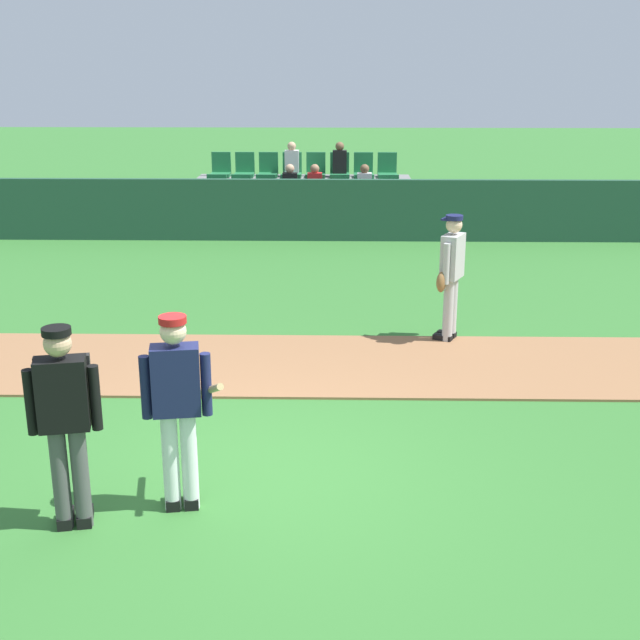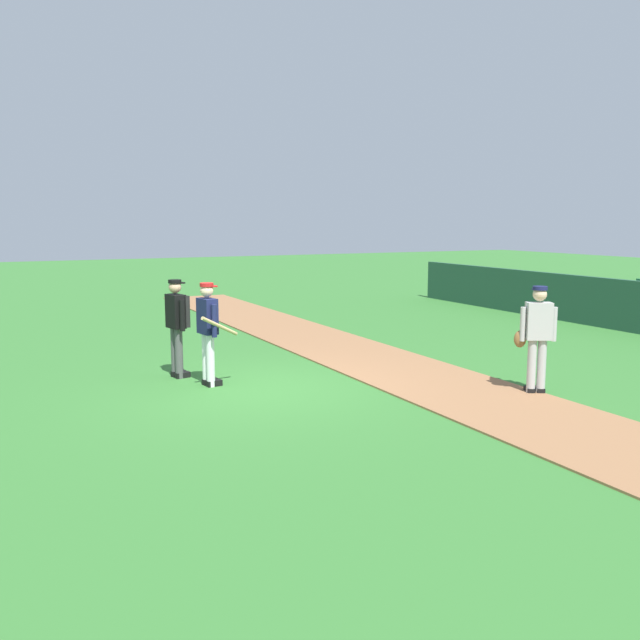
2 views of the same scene
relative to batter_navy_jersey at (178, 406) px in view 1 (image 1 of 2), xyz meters
The scene contains 7 objects.
ground_plane 1.30m from the batter_navy_jersey, 50.31° to the left, with size 80.00×80.00×0.00m, color #33702D.
infield_dirt_path 3.73m from the batter_navy_jersey, 81.19° to the left, with size 28.00×2.24×0.03m, color #936642.
dugout_fence 11.21m from the batter_navy_jersey, 87.17° to the left, with size 20.00×0.16×1.30m, color #234C38.
stadium_bleachers 12.66m from the batter_navy_jersey, 87.44° to the left, with size 5.00×2.10×1.90m.
batter_navy_jersey is the anchor object (origin of this frame).
umpire_home_plate 0.91m from the batter_navy_jersey, 160.44° to the right, with size 0.58×0.36×1.76m.
runner_grey_jersey 5.40m from the batter_navy_jersey, 57.83° to the left, with size 0.45×0.60×1.76m.
Camera 1 is at (0.78, -7.18, 3.78)m, focal length 47.30 mm.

